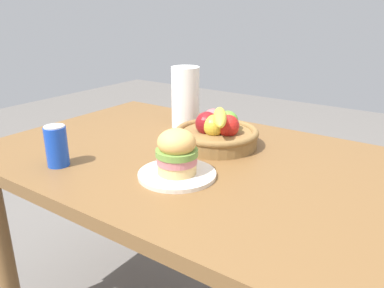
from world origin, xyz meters
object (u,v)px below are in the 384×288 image
Objects in this scene: soda_can at (57,146)px; paper_towel_roll at (185,98)px; fruit_basket at (216,132)px; plate at (177,174)px; sandwich at (177,152)px.

paper_towel_roll is at bearing 81.31° from soda_can.
fruit_basket is at bearing 55.10° from soda_can.
soda_can is 0.43× the size of fruit_basket.
fruit_basket is 1.21× the size of paper_towel_roll.
plate is 0.07m from sandwich.
sandwich is at bearing -75.96° from plate.
fruit_basket is 0.26m from paper_towel_roll.
paper_towel_roll is (-0.22, 0.12, 0.07)m from fruit_basket.
fruit_basket is (0.30, 0.43, -0.01)m from soda_can.
paper_towel_roll is at bearing 151.74° from fruit_basket.
plate is 0.38m from soda_can.
sandwich is 0.45× the size of fruit_basket.
sandwich is 0.29m from fruit_basket.
sandwich reaches higher than soda_can.
paper_towel_roll is (-0.26, 0.40, 0.11)m from plate.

